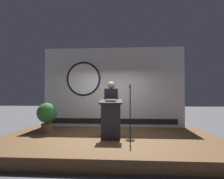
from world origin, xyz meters
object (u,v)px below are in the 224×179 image
at_px(potted_plant, 47,115).
at_px(speaker_person, 111,108).
at_px(podium, 111,119).
at_px(microphone_stand, 130,120).

bearing_deg(potted_plant, speaker_person, -6.58).
xyz_separation_m(podium, potted_plant, (-2.13, 0.72, 0.04)).
bearing_deg(speaker_person, potted_plant, 173.42).
distance_m(microphone_stand, potted_plant, 2.79).
bearing_deg(microphone_stand, potted_plant, 162.91).
height_order(podium, potted_plant, podium).
relative_size(microphone_stand, potted_plant, 1.56).
bearing_deg(microphone_stand, speaker_person, 134.25).
relative_size(podium, microphone_stand, 0.73).
distance_m(speaker_person, potted_plant, 2.13).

